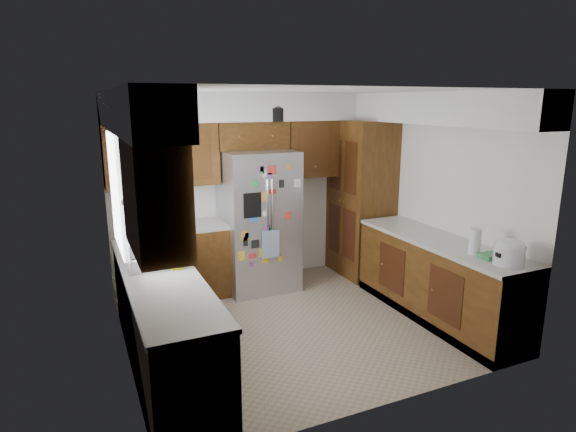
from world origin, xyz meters
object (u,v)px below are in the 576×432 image
Objects in this scene: rice_cooker at (510,251)px; paper_towel at (475,241)px; pantry at (361,199)px; fridge at (259,221)px.

paper_towel is at bearing 97.09° from rice_cooker.
pantry reaches higher than fridge.
pantry is 7.45× the size of rice_cooker.
fridge is 2.65m from paper_towel.
pantry reaches higher than rice_cooker.
pantry is at bearing 88.73° from paper_towel.
pantry is 1.19× the size of fridge.
paper_towel is at bearing -56.63° from fridge.
fridge is at bearing 120.13° from rice_cooker.
rice_cooker is at bearing -59.87° from fridge.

